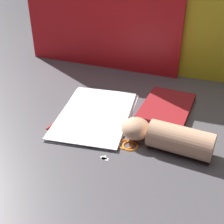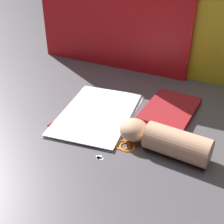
{
  "view_description": "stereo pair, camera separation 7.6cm",
  "coord_description": "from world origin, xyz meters",
  "views": [
    {
      "loc": [
        0.23,
        -0.81,
        0.59
      ],
      "look_at": [
        -0.01,
        -0.01,
        0.06
      ],
      "focal_mm": 50.0,
      "sensor_mm": 36.0,
      "label": 1
    },
    {
      "loc": [
        0.31,
        -0.78,
        0.59
      ],
      "look_at": [
        -0.01,
        -0.01,
        0.06
      ],
      "focal_mm": 50.0,
      "sensor_mm": 36.0,
      "label": 2
    }
  ],
  "objects": [
    {
      "name": "hand_forearm",
      "position": [
        0.18,
        -0.06,
        0.04
      ],
      "size": [
        0.28,
        0.12,
        0.08
      ],
      "color": "tan",
      "rests_on": "ground_plane"
    },
    {
      "name": "backdrop_panel_left",
      "position": [
        -0.19,
        0.45,
        0.2
      ],
      "size": [
        0.7,
        0.07,
        0.41
      ],
      "color": "red",
      "rests_on": "ground_plane"
    },
    {
      "name": "paper_scrap_mid",
      "position": [
        0.02,
        -0.16,
        0.0
      ],
      "size": [
        0.02,
        0.01,
        0.0
      ],
      "color": "white",
      "rests_on": "ground_plane"
    },
    {
      "name": "book_closed",
      "position": [
        0.15,
        0.15,
        0.01
      ],
      "size": [
        0.19,
        0.25,
        0.02
      ],
      "color": "maroon",
      "rests_on": "ground_plane"
    },
    {
      "name": "ground_plane",
      "position": [
        0.0,
        0.0,
        0.0
      ],
      "size": [
        6.0,
        6.0,
        0.0
      ],
      "primitive_type": "plane",
      "color": "#4C494F"
    },
    {
      "name": "paper_stack",
      "position": [
        -0.08,
        0.04,
        0.0
      ],
      "size": [
        0.26,
        0.37,
        0.01
      ],
      "color": "white",
      "rests_on": "ground_plane"
    },
    {
      "name": "pen",
      "position": [
        -0.19,
        -0.01,
        0.0
      ],
      "size": [
        0.03,
        0.13,
        0.01
      ],
      "color": "red",
      "rests_on": "ground_plane"
    },
    {
      "name": "paper_scrap_near",
      "position": [
        0.02,
        -0.16,
        0.0
      ],
      "size": [
        0.02,
        0.02,
        0.0
      ],
      "color": "white",
      "rests_on": "ground_plane"
    },
    {
      "name": "backdrop_panel_center",
      "position": [
        0.15,
        0.45,
        0.3
      ],
      "size": [
        0.9,
        0.05,
        0.59
      ],
      "color": "yellow",
      "rests_on": "ground_plane"
    },
    {
      "name": "scissors",
      "position": [
        0.07,
        -0.06,
        0.0
      ],
      "size": [
        0.09,
        0.17,
        0.01
      ],
      "color": "silver",
      "rests_on": "ground_plane"
    }
  ]
}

